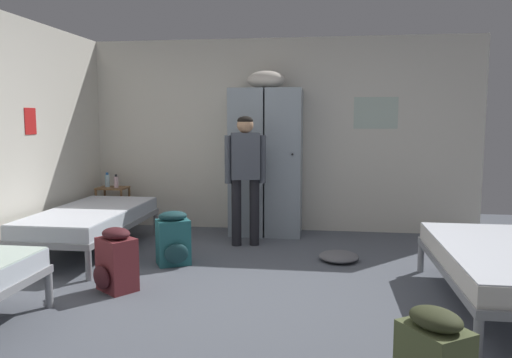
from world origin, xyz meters
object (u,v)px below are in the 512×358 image
at_px(shelf_unit, 113,204).
at_px(water_bottle, 107,180).
at_px(lotion_bottle, 116,182).
at_px(bed_right, 501,262).
at_px(locker_bank, 266,159).
at_px(clothes_pile_grey, 339,256).
at_px(backpack_maroon, 116,261).
at_px(backpack_teal, 173,239).
at_px(person_traveler, 245,168).
at_px(bed_left_rear, 91,219).

bearing_deg(shelf_unit, water_bottle, 165.96).
bearing_deg(lotion_bottle, shelf_unit, 150.26).
relative_size(shelf_unit, water_bottle, 2.94).
height_order(bed_right, lotion_bottle, lotion_bottle).
bearing_deg(water_bottle, lotion_bottle, -21.80).
bearing_deg(locker_bank, clothes_pile_grey, -51.14).
distance_m(locker_bank, shelf_unit, 2.15).
bearing_deg(backpack_maroon, backpack_teal, 72.57).
bearing_deg(backpack_teal, bed_right, -16.07).
bearing_deg(lotion_bottle, person_traveler, -17.06).
relative_size(bed_left_rear, clothes_pile_grey, 4.36).
relative_size(locker_bank, person_traveler, 1.37).
bearing_deg(bed_right, lotion_bottle, 151.08).
bearing_deg(backpack_maroon, lotion_bottle, 113.17).
relative_size(backpack_maroon, clothes_pile_grey, 1.26).
bearing_deg(bed_right, locker_bank, 132.13).
bearing_deg(bed_left_rear, backpack_maroon, -55.51).
relative_size(person_traveler, backpack_maroon, 2.74).
xyz_separation_m(locker_bank, shelf_unit, (-2.06, -0.02, -0.62)).
height_order(bed_left_rear, clothes_pile_grey, bed_left_rear).
xyz_separation_m(shelf_unit, water_bottle, (-0.08, 0.02, 0.31)).
xyz_separation_m(shelf_unit, lotion_bottle, (0.07, -0.04, 0.30)).
height_order(person_traveler, clothes_pile_grey, person_traveler).
relative_size(person_traveler, clothes_pile_grey, 3.46).
distance_m(shelf_unit, water_bottle, 0.32).
bearing_deg(person_traveler, backpack_maroon, -116.88).
xyz_separation_m(bed_left_rear, clothes_pile_grey, (2.71, 0.05, -0.34)).
distance_m(person_traveler, lotion_bottle, 1.92).
bearing_deg(clothes_pile_grey, bed_left_rear, -178.89).
bearing_deg(bed_left_rear, water_bottle, 105.75).
xyz_separation_m(bed_right, clothes_pile_grey, (-1.20, 1.20, -0.34)).
bearing_deg(person_traveler, bed_left_rear, -161.41).
xyz_separation_m(shelf_unit, backpack_maroon, (1.03, -2.29, -0.09)).
xyz_separation_m(locker_bank, person_traveler, (-0.17, -0.62, -0.06)).
distance_m(locker_bank, backpack_maroon, 2.63).
distance_m(shelf_unit, clothes_pile_grey, 3.17).
bearing_deg(lotion_bottle, backpack_teal, -49.58).
height_order(lotion_bottle, clothes_pile_grey, lotion_bottle).
distance_m(shelf_unit, bed_left_rear, 1.18).
relative_size(person_traveler, backpack_teal, 2.74).
xyz_separation_m(lotion_bottle, backpack_maroon, (0.96, -2.25, -0.39)).
bearing_deg(water_bottle, locker_bank, 0.05).
distance_m(bed_left_rear, person_traveler, 1.81).
bearing_deg(bed_left_rear, bed_right, -16.37).
relative_size(shelf_unit, bed_right, 0.30).
bearing_deg(bed_left_rear, backpack_teal, -17.21).
distance_m(person_traveler, water_bottle, 2.08).
xyz_separation_m(bed_right, backpack_teal, (-2.87, 0.83, -0.12)).
bearing_deg(shelf_unit, backpack_maroon, -65.72).
relative_size(shelf_unit, backpack_maroon, 1.04).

